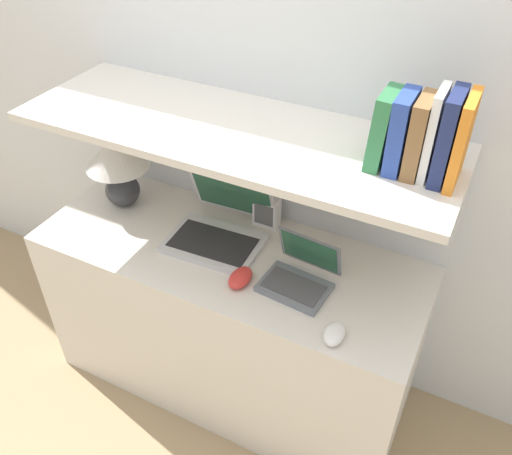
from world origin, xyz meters
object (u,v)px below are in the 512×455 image
(laptop_small, at_px, (300,275))
(book_blue, at_px, (401,132))
(second_mouse, at_px, (334,334))
(book_brown, at_px, (419,136))
(laptop_large, at_px, (220,225))
(router_box, at_px, (267,211))
(book_navy, at_px, (448,137))
(book_orange, at_px, (462,141))
(table_lamp, at_px, (117,161))
(computer_mouse, at_px, (240,278))
(book_white, at_px, (434,134))
(book_green, at_px, (383,129))

(laptop_small, height_order, book_blue, book_blue)
(second_mouse, bearing_deg, book_brown, 72.13)
(laptop_small, xyz_separation_m, book_blue, (0.22, 0.10, 0.54))
(laptop_large, height_order, router_box, laptop_large)
(laptop_large, bearing_deg, book_navy, 0.17)
(second_mouse, relative_size, book_orange, 0.42)
(table_lamp, height_order, book_navy, book_navy)
(laptop_large, xyz_separation_m, book_orange, (0.74, 0.00, 0.53))
(laptop_large, xyz_separation_m, second_mouse, (0.54, -0.27, -0.03))
(second_mouse, bearing_deg, router_box, 135.94)
(second_mouse, bearing_deg, laptop_large, 153.81)
(book_navy, bearing_deg, book_blue, 180.00)
(laptop_large, relative_size, book_orange, 1.45)
(book_navy, height_order, book_blue, book_navy)
(computer_mouse, xyz_separation_m, router_box, (-0.06, 0.32, 0.04))
(laptop_small, bearing_deg, table_lamp, 172.25)
(computer_mouse, xyz_separation_m, book_white, (0.49, 0.18, 0.57))
(router_box, xyz_separation_m, book_navy, (0.58, -0.14, 0.53))
(second_mouse, bearing_deg, book_white, 65.75)
(table_lamp, distance_m, laptop_small, 0.83)
(router_box, relative_size, book_green, 0.58)
(laptop_small, height_order, book_navy, book_navy)
(second_mouse, xyz_separation_m, book_blue, (0.04, 0.27, 0.55))
(laptop_large, relative_size, computer_mouse, 3.14)
(laptop_large, height_order, computer_mouse, laptop_large)
(laptop_large, relative_size, second_mouse, 3.48)
(computer_mouse, bearing_deg, table_lamp, 163.03)
(computer_mouse, height_order, book_blue, book_blue)
(table_lamp, height_order, laptop_large, table_lamp)
(book_white, xyz_separation_m, book_green, (-0.13, 0.00, -0.02))
(router_box, bearing_deg, laptop_small, -45.40)
(book_blue, xyz_separation_m, book_green, (-0.05, 0.00, -0.00))
(table_lamp, xyz_separation_m, computer_mouse, (0.63, -0.19, -0.18))
(book_blue, bearing_deg, laptop_small, -155.80)
(computer_mouse, xyz_separation_m, book_navy, (0.52, 0.18, 0.57))
(laptop_small, relative_size, book_brown, 1.10)
(table_lamp, xyz_separation_m, laptop_small, (0.81, -0.11, -0.16))
(second_mouse, bearing_deg, book_green, 92.37)
(laptop_small, distance_m, book_green, 0.57)
(computer_mouse, distance_m, second_mouse, 0.38)
(book_white, bearing_deg, book_brown, 180.00)
(laptop_small, relative_size, book_blue, 1.09)
(table_lamp, bearing_deg, laptop_small, -7.75)
(book_white, bearing_deg, laptop_small, -161.90)
(second_mouse, xyz_separation_m, book_green, (-0.01, 0.27, 0.55))
(book_white, bearing_deg, book_blue, 180.00)
(book_brown, relative_size, book_blue, 1.00)
(book_orange, relative_size, book_green, 1.12)
(book_orange, distance_m, book_green, 0.21)
(computer_mouse, distance_m, book_brown, 0.74)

